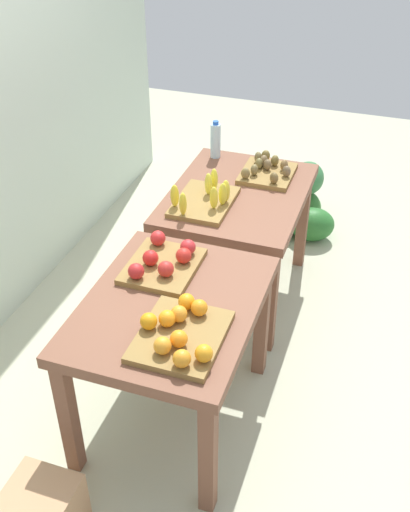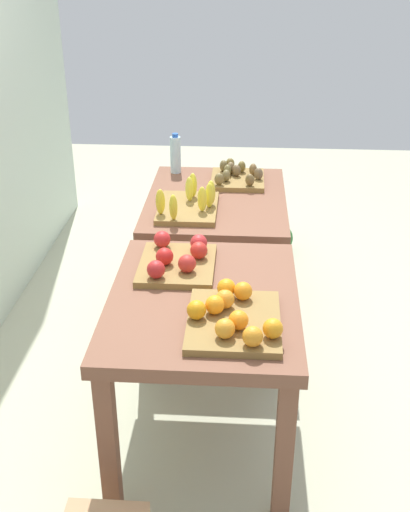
# 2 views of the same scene
# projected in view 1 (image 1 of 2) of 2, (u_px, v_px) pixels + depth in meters

# --- Properties ---
(ground_plane) EXTENTS (8.00, 8.00, 0.00)m
(ground_plane) POSITION_uv_depth(u_px,v_px,m) (208.00, 345.00, 3.75)
(ground_plane) COLOR #B5B89A
(display_table_left) EXTENTS (1.04, 0.80, 0.76)m
(display_table_left) POSITION_uv_depth(u_px,v_px,m) (171.00, 321.00, 2.94)
(display_table_left) COLOR brown
(display_table_left) RESTS_ON ground_plane
(display_table_right) EXTENTS (1.04, 0.80, 0.76)m
(display_table_right) POSITION_uv_depth(u_px,v_px,m) (238.00, 208.00, 3.81)
(display_table_right) COLOR brown
(display_table_right) RESTS_ON ground_plane
(orange_bin) EXTENTS (0.44, 0.39, 0.11)m
(orange_bin) POSITION_uv_depth(u_px,v_px,m) (180.00, 333.00, 2.65)
(orange_bin) COLOR olive
(orange_bin) RESTS_ON display_table_left
(apple_bin) EXTENTS (0.40, 0.34, 0.11)m
(apple_bin) POSITION_uv_depth(u_px,v_px,m) (163.00, 262.00, 3.08)
(apple_bin) COLOR olive
(apple_bin) RESTS_ON display_table_left
(banana_crate) EXTENTS (0.45, 0.32, 0.17)m
(banana_crate) POSITION_uv_depth(u_px,v_px,m) (205.00, 199.00, 3.59)
(banana_crate) COLOR olive
(banana_crate) RESTS_ON display_table_right
(kiwi_bin) EXTENTS (0.36, 0.32, 0.10)m
(kiwi_bin) POSITION_uv_depth(u_px,v_px,m) (267.00, 170.00, 3.90)
(kiwi_bin) COLOR olive
(kiwi_bin) RESTS_ON display_table_right
(water_bottle) EXTENTS (0.07, 0.07, 0.25)m
(water_bottle) POSITION_uv_depth(u_px,v_px,m) (216.00, 140.00, 4.07)
(water_bottle) COLOR silver
(water_bottle) RESTS_ON display_table_right
(watermelon_pile) EXTENTS (0.63, 0.66, 0.49)m
(watermelon_pile) POSITION_uv_depth(u_px,v_px,m) (300.00, 207.00, 4.74)
(watermelon_pile) COLOR #2F6D2A
(watermelon_pile) RESTS_ON ground_plane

